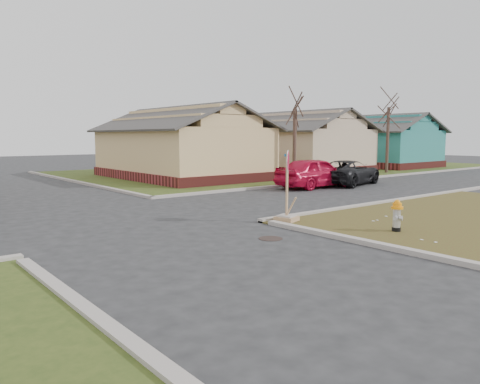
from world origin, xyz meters
TOP-DOWN VIEW (x-y plane):
  - ground at (0.00, 0.00)m, footprint 120.00×120.00m
  - verge_far_right at (22.00, 18.00)m, footprint 37.00×19.00m
  - curbs at (0.00, 5.00)m, footprint 80.00×40.00m
  - manhole at (2.20, -0.50)m, footprint 0.64×0.64m
  - side_house_yellow at (10.00, 16.50)m, footprint 7.60×11.60m
  - side_house_tan at (20.00, 16.50)m, footprint 7.60×11.60m
  - side_house_teal at (30.00, 16.50)m, footprint 7.60×11.60m
  - tree_mid_right at (14.00, 10.20)m, footprint 0.22×0.22m
  - tree_far_right at (24.00, 10.50)m, footprint 0.22×0.22m
  - fire_hydrant at (5.47, -2.17)m, footprint 0.33×0.33m
  - stop_sign at (4.18, 0.90)m, footprint 0.63×0.62m
  - red_sedan at (12.49, 7.19)m, footprint 4.70×1.90m
  - dark_pickup at (15.12, 7.09)m, footprint 5.34×3.41m

SIDE VIEW (x-z plane):
  - ground at x=0.00m, z-range 0.00..0.00m
  - curbs at x=0.00m, z-range -0.06..0.06m
  - manhole at x=2.20m, z-range 0.00..0.01m
  - verge_far_right at x=22.00m, z-range 0.00..0.05m
  - stop_sign at x=4.18m, z-range -0.59..1.65m
  - fire_hydrant at x=5.47m, z-range 0.09..0.99m
  - dark_pickup at x=15.12m, z-range 0.00..1.37m
  - red_sedan at x=12.49m, z-range 0.00..1.60m
  - tree_mid_right at x=14.00m, z-range 0.05..4.25m
  - side_house_yellow at x=10.00m, z-range -0.16..4.54m
  - side_house_tan at x=20.00m, z-range -0.16..4.54m
  - side_house_teal at x=30.00m, z-range -0.16..4.54m
  - tree_far_right at x=24.00m, z-range 0.05..4.81m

